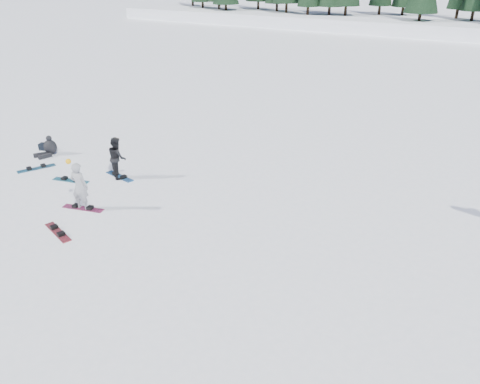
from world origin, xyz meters
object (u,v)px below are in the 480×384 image
snowboard_loose_c (71,181)px  seated_rider (49,147)px  gear_bag (45,147)px  snowboard_loose_b (58,232)px  snowboarder_man (117,157)px  snowboarder_woman (79,186)px  snowboard_loose_a (36,168)px

snowboard_loose_c → seated_rider: bearing=139.4°
gear_bag → snowboard_loose_b: size_ratio=0.30×
snowboarder_man → snowboard_loose_c: bearing=78.5°
snowboard_loose_c → snowboarder_woman: bearing=-46.4°
seated_rider → snowboarder_man: bearing=20.7°
snowboard_loose_c → snowboard_loose_a: size_ratio=1.00×
gear_bag → snowboard_loose_a: (1.55, -1.64, -0.14)m
gear_bag → snowboard_loose_c: gear_bag is taller
snowboard_loose_c → snowboard_loose_b: (2.78, -2.90, 0.00)m
seated_rider → snowboard_loose_b: size_ratio=0.75×
seated_rider → gear_bag: (-0.70, 0.26, -0.18)m
snowboarder_man → snowboard_loose_b: snowboarder_man is taller
snowboarder_woman → snowboarder_man: size_ratio=1.13×
gear_bag → snowboard_loose_c: bearing=-24.9°
snowboard_loose_a → snowboard_loose_b: bearing=-96.3°
snowboard_loose_b → snowboard_loose_c: bearing=151.3°
gear_bag → snowboard_loose_b: bearing=-35.4°
snowboarder_woman → snowboard_loose_a: (-4.40, 1.46, -0.85)m
snowboarder_woman → seated_rider: bearing=-41.2°
snowboarder_woman → snowboarder_man: bearing=-84.7°
snowboarder_man → seated_rider: bearing=32.3°
seated_rider → snowboard_loose_a: 1.66m
gear_bag → snowboard_loose_a: gear_bag is taller
snowboarder_woman → snowboard_loose_c: size_ratio=1.24×
snowboard_loose_c → snowboard_loose_b: size_ratio=1.00×
snowboard_loose_a → snowboard_loose_b: (4.97, -2.99, 0.00)m
snowboarder_man → seated_rider: size_ratio=1.48×
snowboarder_man → snowboard_loose_c: snowboarder_man is taller
snowboarder_woman → snowboard_loose_a: snowboarder_woman is taller
seated_rider → snowboard_loose_b: 7.29m
snowboarder_woman → seated_rider: (-5.25, 2.85, -0.54)m
gear_bag → snowboarder_man: bearing=-5.0°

